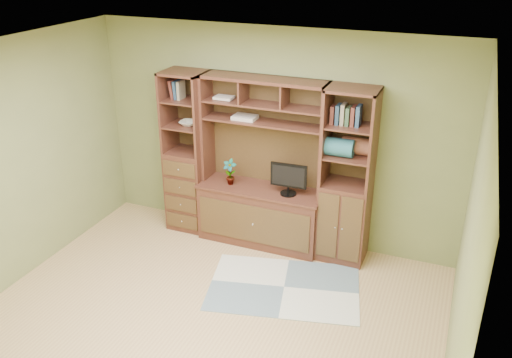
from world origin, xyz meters
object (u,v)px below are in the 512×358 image
at_px(left_tower, 187,153).
at_px(monitor, 289,174).
at_px(right_tower, 347,177).
at_px(center_hutch, 261,165).

xyz_separation_m(left_tower, monitor, (1.36, -0.07, -0.03)).
distance_m(left_tower, right_tower, 2.02).
height_order(left_tower, monitor, left_tower).
bearing_deg(monitor, right_tower, 3.91).
height_order(center_hutch, left_tower, same).
relative_size(center_hutch, monitor, 3.88).
bearing_deg(center_hutch, right_tower, 2.23).
distance_m(center_hutch, right_tower, 1.03).
xyz_separation_m(center_hutch, right_tower, (1.02, 0.04, 0.00)).
bearing_deg(right_tower, center_hutch, -177.77).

